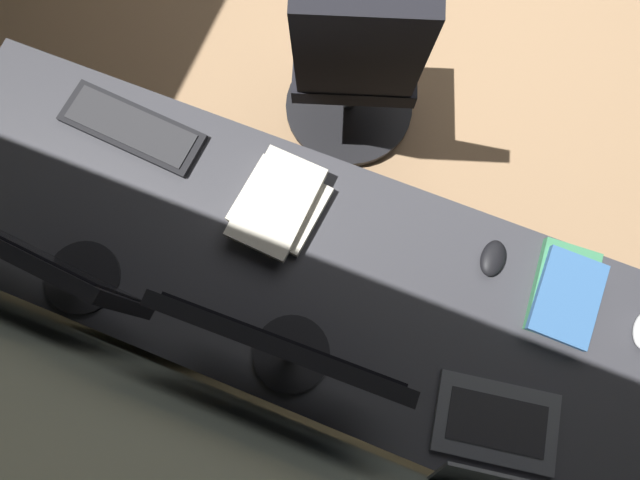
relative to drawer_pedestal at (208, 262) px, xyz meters
The scene contains 10 objects.
desk 0.51m from the drawer_pedestal, behind, with size 2.29×0.68×0.73m.
drawer_pedestal is the anchor object (origin of this frame).
monitor_primary 0.79m from the drawer_pedestal, 156.37° to the left, with size 0.51×0.20×0.46m.
monitor_secondary 0.69m from the drawer_pedestal, 47.30° to the left, with size 0.51×0.20×0.43m.
laptop_leftmost 1.07m from the drawer_pedestal, 168.11° to the left, with size 0.34×0.32×0.19m.
keyboard_main 0.53m from the drawer_pedestal, 42.82° to the right, with size 0.43×0.17×0.02m.
mouse_spare 0.95m from the drawer_pedestal, 163.30° to the right, with size 0.06×0.10×0.03m, color black.
book_stack_near 0.50m from the drawer_pedestal, 142.66° to the right, with size 0.25×0.29×0.05m.
book_stack_far 1.13m from the drawer_pedestal, 167.75° to the right, with size 0.17×0.27×0.05m.
office_chair 0.87m from the drawer_pedestal, 105.20° to the right, with size 0.56×0.60×0.97m.
Camera 1 is at (0.06, 2.21, 2.08)m, focal length 28.51 mm.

